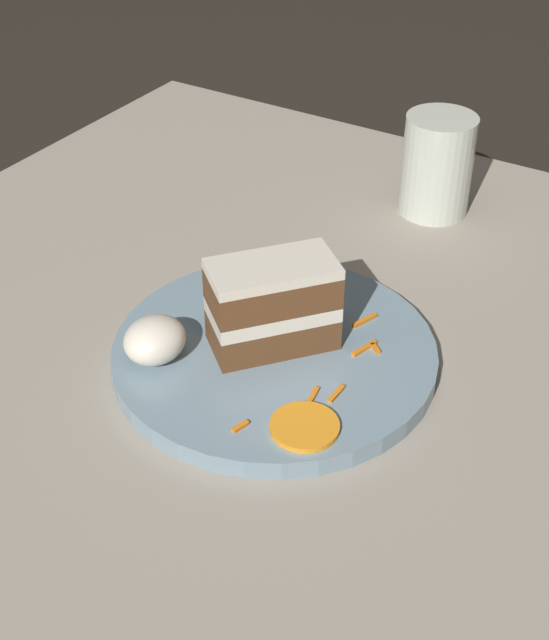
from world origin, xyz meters
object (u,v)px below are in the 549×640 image
(orange_garnish, at_px, (305,426))
(drinking_glass, at_px, (436,171))
(cake_slice, at_px, (273,305))
(cream_dollop, at_px, (155,340))
(plate, at_px, (275,354))

(orange_garnish, height_order, drinking_glass, drinking_glass)
(cake_slice, distance_m, cream_dollop, 0.10)
(orange_garnish, relative_size, drinking_glass, 0.49)
(plate, bearing_deg, drinking_glass, -1.57)
(plate, height_order, cream_dollop, cream_dollop)
(plate, distance_m, drinking_glass, 0.32)
(plate, bearing_deg, cake_slice, 47.81)
(cake_slice, bearing_deg, drinking_glass, 127.80)
(plate, relative_size, drinking_glass, 2.54)
(cake_slice, xyz_separation_m, orange_garnish, (-0.08, -0.08, -0.04))
(cake_slice, relative_size, drinking_glass, 1.05)
(cake_slice, relative_size, orange_garnish, 2.14)
(cake_slice, height_order, orange_garnish, cake_slice)
(cream_dollop, distance_m, orange_garnish, 0.15)
(cream_dollop, bearing_deg, drinking_glass, -12.57)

